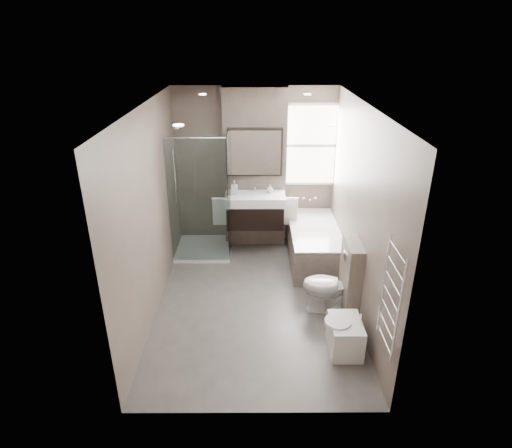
{
  "coord_description": "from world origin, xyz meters",
  "views": [
    {
      "loc": [
        -0.01,
        -4.9,
        3.39
      ],
      "look_at": [
        0.01,
        0.15,
        1.07
      ],
      "focal_mm": 30.0,
      "sensor_mm": 36.0,
      "label": 1
    }
  ],
  "objects_px": {
    "vanity": "(255,210)",
    "bathtub": "(314,242)",
    "toilet": "(331,286)",
    "bidet": "(345,335)"
  },
  "relations": [
    {
      "from": "vanity",
      "to": "bathtub",
      "type": "xyz_separation_m",
      "value": [
        0.92,
        -0.33,
        -0.43
      ]
    },
    {
      "from": "vanity",
      "to": "toilet",
      "type": "bearing_deg",
      "value": -59.63
    },
    {
      "from": "vanity",
      "to": "bidet",
      "type": "relative_size",
      "value": 1.86
    },
    {
      "from": "bathtub",
      "to": "bidet",
      "type": "relative_size",
      "value": 3.13
    },
    {
      "from": "bidet",
      "to": "vanity",
      "type": "bearing_deg",
      "value": 112.62
    },
    {
      "from": "toilet",
      "to": "bidet",
      "type": "distance_m",
      "value": 0.79
    },
    {
      "from": "toilet",
      "to": "bidet",
      "type": "xyz_separation_m",
      "value": [
        0.04,
        -0.78,
        -0.15
      ]
    },
    {
      "from": "vanity",
      "to": "toilet",
      "type": "relative_size",
      "value": 1.32
    },
    {
      "from": "toilet",
      "to": "vanity",
      "type": "bearing_deg",
      "value": -141.23
    },
    {
      "from": "vanity",
      "to": "bidet",
      "type": "xyz_separation_m",
      "value": [
        1.01,
        -2.43,
        -0.53
      ]
    }
  ]
}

